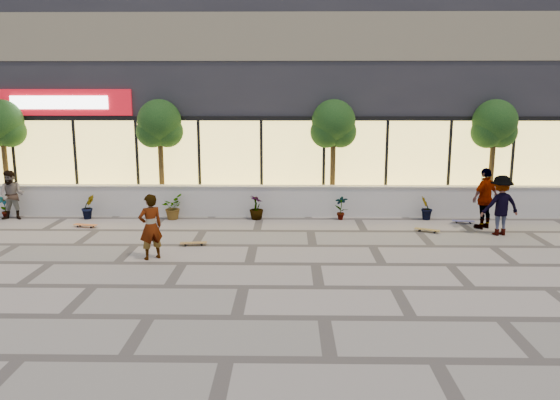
{
  "coord_description": "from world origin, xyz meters",
  "views": [
    {
      "loc": [
        0.97,
        -11.18,
        4.11
      ],
      "look_at": [
        0.74,
        3.15,
        1.3
      ],
      "focal_mm": 35.0,
      "sensor_mm": 36.0,
      "label": 1
    }
  ],
  "objects_px": {
    "tree_east": "(495,127)",
    "skater_center": "(151,227)",
    "tree_midwest": "(160,126)",
    "skater_left": "(12,195)",
    "tree_west": "(2,126)",
    "tree_mideast": "(334,127)",
    "skateboard_center": "(193,243)",
    "skateboard_right_near": "(427,230)",
    "skater_right_near": "(485,198)",
    "skater_right_far": "(500,205)",
    "skateboard_right_far": "(463,221)",
    "skateboard_left": "(85,225)"
  },
  "relations": [
    {
      "from": "tree_west",
      "to": "tree_mideast",
      "type": "bearing_deg",
      "value": 0.0
    },
    {
      "from": "tree_east",
      "to": "skateboard_center",
      "type": "bearing_deg",
      "value": -155.16
    },
    {
      "from": "tree_midwest",
      "to": "skater_left",
      "type": "height_order",
      "value": "tree_midwest"
    },
    {
      "from": "skateboard_right_far",
      "to": "tree_midwest",
      "type": "bearing_deg",
      "value": 178.92
    },
    {
      "from": "tree_west",
      "to": "skateboard_center",
      "type": "distance_m",
      "value": 9.08
    },
    {
      "from": "skater_right_far",
      "to": "skater_left",
      "type": "bearing_deg",
      "value": -16.08
    },
    {
      "from": "skater_center",
      "to": "skater_left",
      "type": "distance_m",
      "value": 7.08
    },
    {
      "from": "tree_east",
      "to": "skateboard_center",
      "type": "xyz_separation_m",
      "value": [
        -9.64,
        -4.46,
        -2.91
      ]
    },
    {
      "from": "skater_left",
      "to": "skateboard_right_near",
      "type": "distance_m",
      "value": 13.38
    },
    {
      "from": "skateboard_left",
      "to": "skateboard_right_near",
      "type": "height_order",
      "value": "same"
    },
    {
      "from": "skateboard_left",
      "to": "skateboard_right_far",
      "type": "height_order",
      "value": "skateboard_left"
    },
    {
      "from": "tree_midwest",
      "to": "skater_center",
      "type": "xyz_separation_m",
      "value": [
        1.02,
        -5.69,
        -2.15
      ]
    },
    {
      "from": "tree_east",
      "to": "skateboard_right_near",
      "type": "distance_m",
      "value": 4.99
    },
    {
      "from": "tree_midwest",
      "to": "skateboard_center",
      "type": "relative_size",
      "value": 5.22
    },
    {
      "from": "skater_right_far",
      "to": "skateboard_right_near",
      "type": "distance_m",
      "value": 2.21
    },
    {
      "from": "tree_east",
      "to": "skater_center",
      "type": "xyz_separation_m",
      "value": [
        -10.48,
        -5.69,
        -2.15
      ]
    },
    {
      "from": "skateboard_right_far",
      "to": "skateboard_left",
      "type": "bearing_deg",
      "value": -167.94
    },
    {
      "from": "skateboard_right_far",
      "to": "tree_mideast",
      "type": "bearing_deg",
      "value": 165.84
    },
    {
      "from": "skater_center",
      "to": "skater_right_near",
      "type": "relative_size",
      "value": 0.88
    },
    {
      "from": "tree_west",
      "to": "tree_midwest",
      "type": "height_order",
      "value": "same"
    },
    {
      "from": "skater_center",
      "to": "skater_right_near",
      "type": "height_order",
      "value": "skater_right_near"
    },
    {
      "from": "tree_mideast",
      "to": "skateboard_right_far",
      "type": "relative_size",
      "value": 5.54
    },
    {
      "from": "tree_east",
      "to": "skater_right_near",
      "type": "height_order",
      "value": "tree_east"
    },
    {
      "from": "skateboard_right_near",
      "to": "skateboard_center",
      "type": "bearing_deg",
      "value": -139.99
    },
    {
      "from": "tree_east",
      "to": "skater_right_near",
      "type": "distance_m",
      "value": 3.28
    },
    {
      "from": "tree_west",
      "to": "skater_center",
      "type": "xyz_separation_m",
      "value": [
        6.52,
        -5.69,
        -2.15
      ]
    },
    {
      "from": "skater_center",
      "to": "skater_right_far",
      "type": "relative_size",
      "value": 0.94
    },
    {
      "from": "skater_right_near",
      "to": "skateboard_right_far",
      "type": "relative_size",
      "value": 2.67
    },
    {
      "from": "tree_west",
      "to": "tree_east",
      "type": "height_order",
      "value": "same"
    },
    {
      "from": "tree_west",
      "to": "skater_left",
      "type": "distance_m",
      "value": 2.73
    },
    {
      "from": "skateboard_center",
      "to": "tree_mideast",
      "type": "bearing_deg",
      "value": 38.75
    },
    {
      "from": "skater_left",
      "to": "skater_right_far",
      "type": "bearing_deg",
      "value": -10.52
    },
    {
      "from": "skater_right_far",
      "to": "skateboard_right_near",
      "type": "relative_size",
      "value": 2.36
    },
    {
      "from": "skater_right_far",
      "to": "skateboard_left",
      "type": "relative_size",
      "value": 2.29
    },
    {
      "from": "skater_center",
      "to": "skater_right_near",
      "type": "bearing_deg",
      "value": 163.87
    },
    {
      "from": "skateboard_right_near",
      "to": "tree_midwest",
      "type": "bearing_deg",
      "value": -171.57
    },
    {
      "from": "skateboard_center",
      "to": "skateboard_right_near",
      "type": "bearing_deg",
      "value": 4.8
    },
    {
      "from": "skateboard_center",
      "to": "tree_east",
      "type": "bearing_deg",
      "value": 16.46
    },
    {
      "from": "skateboard_right_far",
      "to": "skater_center",
      "type": "bearing_deg",
      "value": -147.76
    },
    {
      "from": "skater_center",
      "to": "skater_right_near",
      "type": "distance_m",
      "value": 10.05
    },
    {
      "from": "skater_left",
      "to": "skateboard_right_near",
      "type": "xyz_separation_m",
      "value": [
        13.28,
        -1.45,
        -0.74
      ]
    },
    {
      "from": "tree_west",
      "to": "skateboard_right_far",
      "type": "bearing_deg",
      "value": -6.26
    },
    {
      "from": "tree_east",
      "to": "skater_center",
      "type": "relative_size",
      "value": 2.35
    },
    {
      "from": "tree_midwest",
      "to": "skater_right_far",
      "type": "bearing_deg",
      "value": -16.36
    },
    {
      "from": "skater_right_far",
      "to": "skateboard_right_near",
      "type": "bearing_deg",
      "value": -16.96
    },
    {
      "from": "skateboard_left",
      "to": "tree_west",
      "type": "bearing_deg",
      "value": 158.09
    },
    {
      "from": "tree_mideast",
      "to": "skateboard_right_far",
      "type": "height_order",
      "value": "tree_mideast"
    },
    {
      "from": "skater_center",
      "to": "tree_east",
      "type": "bearing_deg",
      "value": 173.03
    },
    {
      "from": "tree_west",
      "to": "skater_right_near",
      "type": "xyz_separation_m",
      "value": [
        16.0,
        -2.36,
        -2.04
      ]
    },
    {
      "from": "skater_left",
      "to": "skateboard_left",
      "type": "distance_m",
      "value": 3.03
    }
  ]
}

